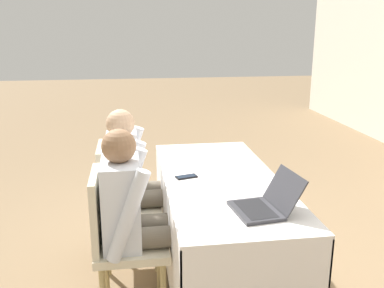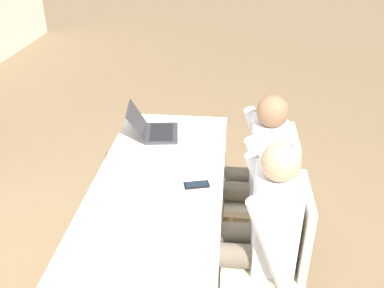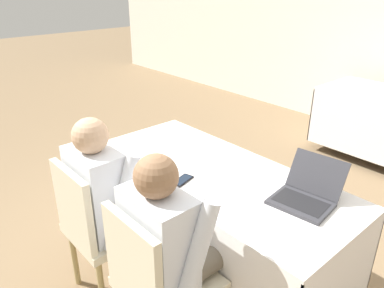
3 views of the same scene
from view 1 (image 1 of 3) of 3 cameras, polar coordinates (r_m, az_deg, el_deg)
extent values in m
plane|color=#846B4C|center=(3.26, 3.64, -17.00)|extent=(24.00, 24.00, 0.00)
cube|color=white|center=(2.93, 3.89, -4.76)|extent=(1.78, 0.77, 0.02)
cube|color=white|center=(3.00, -3.50, -10.79)|extent=(1.78, 0.01, 0.61)
cube|color=white|center=(3.15, 10.70, -9.74)|extent=(1.78, 0.01, 0.61)
cube|color=white|center=(3.85, 1.05, -4.65)|extent=(0.01, 0.77, 0.61)
cylinder|color=#333333|center=(3.23, 3.66, -16.14)|extent=(0.06, 0.06, 0.11)
cube|color=#333338|center=(2.43, 8.45, -8.76)|extent=(0.33, 0.27, 0.02)
cube|color=black|center=(2.43, 8.46, -8.54)|extent=(0.29, 0.20, 0.00)
cube|color=#333338|center=(2.46, 12.21, -5.95)|extent=(0.32, 0.15, 0.20)
cube|color=black|center=(2.46, 12.21, -5.95)|extent=(0.29, 0.13, 0.17)
cube|color=black|center=(2.93, -0.77, -4.39)|extent=(0.10, 0.16, 0.01)
cube|color=#192333|center=(2.93, -0.77, -4.29)|extent=(0.09, 0.14, 0.00)
cube|color=white|center=(3.05, 6.87, -3.76)|extent=(0.21, 0.30, 0.00)
cylinder|color=tan|center=(3.20, -4.71, -13.24)|extent=(0.04, 0.04, 0.42)
cylinder|color=tan|center=(3.51, -5.09, -10.49)|extent=(0.04, 0.04, 0.42)
cylinder|color=tan|center=(3.20, -11.18, -13.48)|extent=(0.04, 0.04, 0.42)
cylinder|color=tan|center=(3.51, -10.93, -10.71)|extent=(0.04, 0.04, 0.42)
cube|color=beige|center=(3.25, -8.14, -8.22)|extent=(0.44, 0.44, 0.05)
cube|color=beige|center=(3.17, -11.94, -4.20)|extent=(0.40, 0.04, 0.45)
cylinder|color=tan|center=(2.99, -4.39, -15.45)|extent=(0.04, 0.04, 0.42)
cylinder|color=tan|center=(2.99, -11.39, -15.70)|extent=(0.04, 0.04, 0.42)
cube|color=beige|center=(2.72, -8.03, -13.23)|extent=(0.44, 0.44, 0.05)
cube|color=beige|center=(2.62, -12.67, -8.55)|extent=(0.40, 0.04, 0.45)
cylinder|color=#665B4C|center=(3.13, -5.79, -7.28)|extent=(0.13, 0.42, 0.13)
cylinder|color=#665B4C|center=(3.30, -5.94, -6.07)|extent=(0.13, 0.42, 0.13)
cylinder|color=#665B4C|center=(3.27, -2.42, -12.01)|extent=(0.10, 0.10, 0.47)
cylinder|color=#665B4C|center=(3.43, -2.74, -10.63)|extent=(0.10, 0.10, 0.47)
cube|color=silver|center=(3.15, -9.24, -3.50)|extent=(0.36, 0.22, 0.52)
cylinder|color=silver|center=(2.95, -8.51, -4.66)|extent=(0.08, 0.26, 0.54)
cylinder|color=silver|center=(3.34, -8.53, -2.19)|extent=(0.08, 0.26, 0.54)
sphere|color=tan|center=(3.05, -9.53, 2.72)|extent=(0.20, 0.20, 0.20)
cylinder|color=#665B4C|center=(2.60, -5.16, -12.32)|extent=(0.13, 0.42, 0.13)
cylinder|color=#665B4C|center=(2.76, -5.38, -10.58)|extent=(0.13, 0.42, 0.13)
cylinder|color=#665B4C|center=(2.76, -1.09, -17.65)|extent=(0.10, 0.10, 0.47)
cylinder|color=#665B4C|center=(2.91, -1.55, -15.73)|extent=(0.10, 0.10, 0.47)
cube|color=silver|center=(2.59, -9.39, -7.74)|extent=(0.36, 0.22, 0.52)
cylinder|color=silver|center=(2.40, -8.49, -9.52)|extent=(0.08, 0.26, 0.54)
cylinder|color=silver|center=(2.78, -8.51, -5.87)|extent=(0.08, 0.26, 0.54)
sphere|color=#8C6647|center=(2.48, -9.74, -0.28)|extent=(0.20, 0.20, 0.20)
camera|label=2|loc=(4.81, -6.47, 20.61)|focal=40.00mm
camera|label=3|loc=(1.52, -45.90, 15.38)|focal=35.00mm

